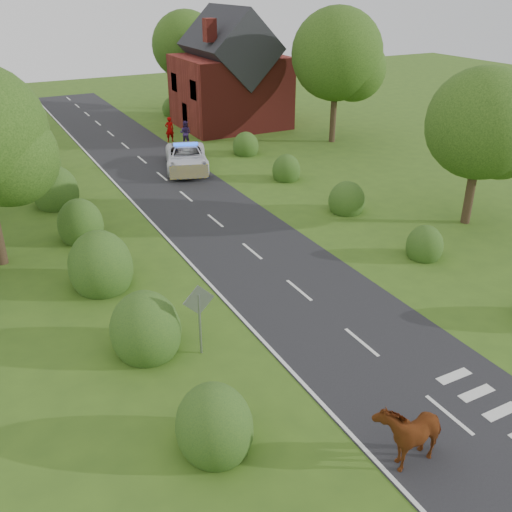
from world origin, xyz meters
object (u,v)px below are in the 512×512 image
road_sign (199,310)px  pedestrian_red (170,129)px  cow (409,433)px  pedestrian_purple (185,133)px  police_van (186,157)px

road_sign → pedestrian_red: bearing=72.0°
cow → pedestrian_red: bearing=164.0°
cow → pedestrian_red: size_ratio=1.13×
pedestrian_red → pedestrian_purple: 1.56m
cow → pedestrian_red: 32.64m
cow → police_van: (4.02, 25.30, 0.03)m
pedestrian_red → pedestrian_purple: size_ratio=1.05×
road_sign → pedestrian_red: 26.94m
police_van → pedestrian_red: size_ratio=3.29×
cow → road_sign: bearing=-162.5°
cow → police_van: bearing=164.5°
road_sign → police_van: size_ratio=0.42×
cow → pedestrian_red: (5.41, 32.19, 0.18)m
road_sign → police_van: road_sign is taller
road_sign → pedestrian_purple: road_sign is taller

